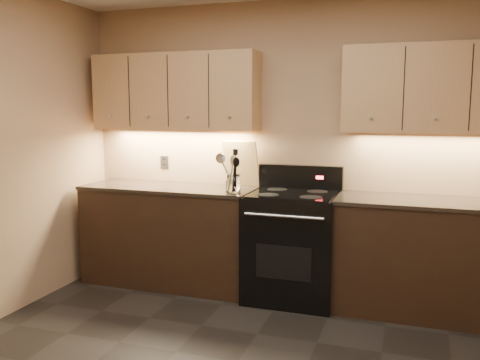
# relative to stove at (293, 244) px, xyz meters

# --- Properties ---
(wall_back) EXTENTS (4.00, 0.04, 2.60)m
(wall_back) POSITION_rel_stove_xyz_m (-0.08, 0.32, 0.82)
(wall_back) COLOR tan
(wall_back) RESTS_ON ground
(counter_left) EXTENTS (1.62, 0.62, 0.93)m
(counter_left) POSITION_rel_stove_xyz_m (-1.18, 0.02, -0.01)
(counter_left) COLOR black
(counter_left) RESTS_ON ground
(counter_right) EXTENTS (1.46, 0.62, 0.93)m
(counter_right) POSITION_rel_stove_xyz_m (1.10, 0.02, -0.01)
(counter_right) COLOR black
(counter_right) RESTS_ON ground
(stove) EXTENTS (0.76, 0.68, 1.14)m
(stove) POSITION_rel_stove_xyz_m (0.00, 0.00, 0.00)
(stove) COLOR black
(stove) RESTS_ON ground
(upper_cab_left) EXTENTS (1.60, 0.30, 0.70)m
(upper_cab_left) POSITION_rel_stove_xyz_m (-1.18, 0.17, 1.32)
(upper_cab_left) COLOR tan
(upper_cab_left) RESTS_ON wall_back
(upper_cab_right) EXTENTS (1.44, 0.30, 0.70)m
(upper_cab_right) POSITION_rel_stove_xyz_m (1.10, 0.17, 1.32)
(upper_cab_right) COLOR tan
(upper_cab_right) RESTS_ON wall_back
(outlet_plate) EXTENTS (0.08, 0.01, 0.12)m
(outlet_plate) POSITION_rel_stove_xyz_m (-1.38, 0.31, 0.64)
(outlet_plate) COLOR #B2B5BA
(outlet_plate) RESTS_ON wall_back
(utensil_crock) EXTENTS (0.16, 0.16, 0.16)m
(utensil_crock) POSITION_rel_stove_xyz_m (-0.50, -0.13, 0.52)
(utensil_crock) COLOR white
(utensil_crock) RESTS_ON counter_left
(cutting_board) EXTENTS (0.35, 0.16, 0.42)m
(cutting_board) POSITION_rel_stove_xyz_m (-0.56, 0.26, 0.66)
(cutting_board) COLOR #DCC376
(cutting_board) RESTS_ON counter_left
(wooden_spoon) EXTENTS (0.10, 0.07, 0.31)m
(wooden_spoon) POSITION_rel_stove_xyz_m (-0.53, -0.14, 0.62)
(wooden_spoon) COLOR #DCC376
(wooden_spoon) RESTS_ON utensil_crock
(black_spoon) EXTENTS (0.11, 0.15, 0.31)m
(black_spoon) POSITION_rel_stove_xyz_m (-0.49, -0.12, 0.62)
(black_spoon) COLOR black
(black_spoon) RESTS_ON utensil_crock
(black_turner) EXTENTS (0.11, 0.20, 0.39)m
(black_turner) POSITION_rel_stove_xyz_m (-0.50, -0.15, 0.65)
(black_turner) COLOR black
(black_turner) RESTS_ON utensil_crock
(steel_spatula) EXTENTS (0.24, 0.13, 0.34)m
(steel_spatula) POSITION_rel_stove_xyz_m (-0.48, -0.11, 0.63)
(steel_spatula) COLOR silver
(steel_spatula) RESTS_ON utensil_crock
(steel_skimmer) EXTENTS (0.25, 0.12, 0.34)m
(steel_skimmer) POSITION_rel_stove_xyz_m (-0.47, -0.13, 0.64)
(steel_skimmer) COLOR silver
(steel_skimmer) RESTS_ON utensil_crock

